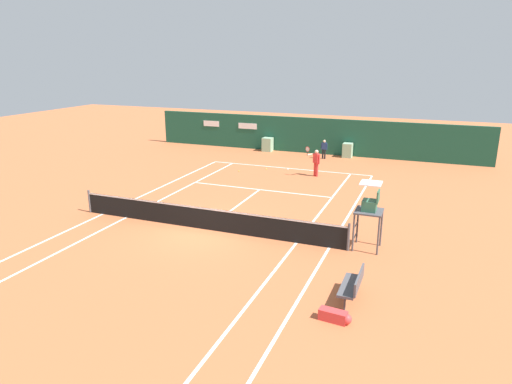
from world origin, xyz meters
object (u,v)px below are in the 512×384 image
Objects in this scene: ball_kid_centre_post at (324,148)px; tennis_ball_mid_court at (239,171)px; umpire_chair at (370,207)px; player_on_baseline at (316,161)px; tennis_ball_near_service_line at (266,169)px; player_bench at (353,284)px; equipment_bag at (336,316)px.

ball_kid_centre_post is 7.02m from tennis_ball_mid_court.
umpire_chair is 10.89m from player_on_baseline.
ball_kid_centre_post is 5.28m from tennis_ball_near_service_line.
player_on_baseline is at bearing -9.02° from tennis_ball_near_service_line.
player_on_baseline is 3.53m from tennis_ball_near_service_line.
player_on_baseline reaches higher than player_bench.
player_bench is 19.65m from ball_kid_centre_post.
player_bench is 1.45m from equipment_bag.
umpire_chair is 38.02× the size of tennis_ball_mid_court.
tennis_ball_near_service_line is (-7.89, 10.42, -1.61)m from umpire_chair.
tennis_ball_near_service_line is 1.00× the size of tennis_ball_mid_court.
ball_kid_centre_post reaches higher than player_bench.
player_bench is at bearing -60.79° from tennis_ball_near_service_line.
tennis_ball_mid_court is at bearing 51.98° from ball_kid_centre_post.
tennis_ball_near_service_line is (-3.36, 0.53, -0.93)m from player_on_baseline.
umpire_chair is at bearing -52.85° from tennis_ball_near_service_line.
umpire_chair is 4.16m from player_bench.
tennis_ball_near_service_line is at bearing 37.15° from umpire_chair.
player_bench is 0.83× the size of player_on_baseline.
ball_kid_centre_post reaches higher than tennis_ball_mid_court.
ball_kid_centre_post is 19.84× the size of tennis_ball_mid_court.
player_bench is 16.52m from tennis_ball_near_service_line.
player_on_baseline reaches higher than tennis_ball_mid_court.
ball_kid_centre_post is (-0.68, 5.02, -0.19)m from player_on_baseline.
umpire_chair reaches higher than ball_kid_centre_post.
ball_kid_centre_post is (-5.21, 14.90, -0.86)m from umpire_chair.
player_on_baseline reaches higher than equipment_bag.
player_bench is 22.58× the size of tennis_ball_mid_court.
tennis_ball_mid_court is at bearing 45.15° from umpire_chair.
equipment_bag is at bearing 102.30° from ball_kid_centre_post.
tennis_ball_mid_court is at bearing 35.74° from player_on_baseline.
tennis_ball_mid_court is at bearing 35.56° from player_bench.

